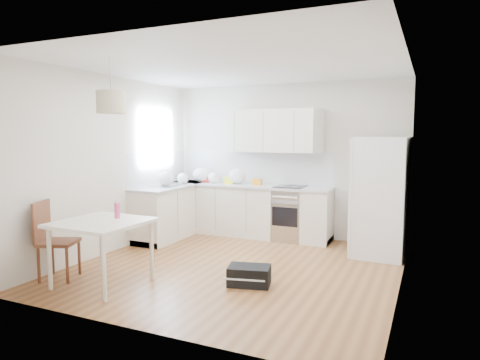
# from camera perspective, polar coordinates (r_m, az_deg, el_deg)

# --- Properties ---
(floor) EXTENTS (4.20, 4.20, 0.00)m
(floor) POSITION_cam_1_polar(r_m,az_deg,el_deg) (5.97, -0.53, -11.53)
(floor) COLOR brown
(floor) RESTS_ON ground
(ceiling) EXTENTS (4.20, 4.20, 0.00)m
(ceiling) POSITION_cam_1_polar(r_m,az_deg,el_deg) (5.77, -0.55, 14.98)
(ceiling) COLOR white
(ceiling) RESTS_ON wall_back
(wall_back) EXTENTS (4.20, 0.00, 4.20)m
(wall_back) POSITION_cam_1_polar(r_m,az_deg,el_deg) (7.67, 6.04, 2.61)
(wall_back) COLOR silver
(wall_back) RESTS_ON floor
(wall_left) EXTENTS (0.00, 4.20, 4.20)m
(wall_left) POSITION_cam_1_polar(r_m,az_deg,el_deg) (6.86, -16.70, 1.99)
(wall_left) COLOR silver
(wall_left) RESTS_ON floor
(wall_right) EXTENTS (0.00, 4.20, 4.20)m
(wall_right) POSITION_cam_1_polar(r_m,az_deg,el_deg) (5.20, 20.98, 0.64)
(wall_right) COLOR silver
(wall_right) RESTS_ON floor
(window_glassblock) EXTENTS (0.02, 1.00, 1.00)m
(window_glassblock) POSITION_cam_1_polar(r_m,az_deg,el_deg) (7.74, -11.13, 5.52)
(window_glassblock) COLOR #BFE0F9
(window_glassblock) RESTS_ON wall_left
(cabinets_back) EXTENTS (3.00, 0.60, 0.88)m
(cabinets_back) POSITION_cam_1_polar(r_m,az_deg,el_deg) (7.71, 1.02, -4.16)
(cabinets_back) COLOR silver
(cabinets_back) RESTS_ON floor
(cabinets_left) EXTENTS (0.60, 1.80, 0.88)m
(cabinets_left) POSITION_cam_1_polar(r_m,az_deg,el_deg) (7.74, -8.97, -4.19)
(cabinets_left) COLOR silver
(cabinets_left) RESTS_ON floor
(counter_back) EXTENTS (3.02, 0.64, 0.04)m
(counter_back) POSITION_cam_1_polar(r_m,az_deg,el_deg) (7.64, 1.02, -0.76)
(counter_back) COLOR #BBBDC1
(counter_back) RESTS_ON cabinets_back
(counter_left) EXTENTS (0.64, 1.82, 0.04)m
(counter_left) POSITION_cam_1_polar(r_m,az_deg,el_deg) (7.68, -9.03, -0.80)
(counter_left) COLOR #BBBDC1
(counter_left) RESTS_ON cabinets_left
(backsplash_back) EXTENTS (3.00, 0.01, 0.58)m
(backsplash_back) POSITION_cam_1_polar(r_m,az_deg,el_deg) (7.88, 1.87, 1.71)
(backsplash_back) COLOR white
(backsplash_back) RESTS_ON wall_back
(backsplash_left) EXTENTS (0.01, 1.80, 0.58)m
(backsplash_left) POSITION_cam_1_polar(r_m,az_deg,el_deg) (7.81, -10.87, 1.56)
(backsplash_left) COLOR white
(backsplash_left) RESTS_ON wall_left
(upper_cabinets) EXTENTS (1.70, 0.32, 0.75)m
(upper_cabinets) POSITION_cam_1_polar(r_m,az_deg,el_deg) (7.55, 4.62, 6.55)
(upper_cabinets) COLOR silver
(upper_cabinets) RESTS_ON wall_back
(range_oven) EXTENTS (0.50, 0.61, 0.88)m
(range_oven) POSITION_cam_1_polar(r_m,az_deg,el_deg) (7.43, 6.71, -4.58)
(range_oven) COLOR #B2B5B7
(range_oven) RESTS_ON floor
(sink) EXTENTS (0.50, 0.80, 0.16)m
(sink) POSITION_cam_1_polar(r_m,az_deg,el_deg) (7.63, -9.23, -0.73)
(sink) COLOR #B2B5B7
(sink) RESTS_ON counter_left
(refrigerator) EXTENTS (0.90, 0.93, 1.78)m
(refrigerator) POSITION_cam_1_polar(r_m,az_deg,el_deg) (6.70, 18.43, -2.13)
(refrigerator) COLOR white
(refrigerator) RESTS_ON floor
(dining_table) EXTENTS (1.01, 1.01, 0.78)m
(dining_table) POSITION_cam_1_polar(r_m,az_deg,el_deg) (5.41, -17.97, -6.11)
(dining_table) COLOR beige
(dining_table) RESTS_ON floor
(dining_chair) EXTENTS (0.54, 0.54, 0.99)m
(dining_chair) POSITION_cam_1_polar(r_m,az_deg,el_deg) (5.84, -23.02, -7.41)
(dining_chair) COLOR #4D2917
(dining_chair) RESTS_ON floor
(drink_bottle) EXTENTS (0.09, 0.09, 0.23)m
(drink_bottle) POSITION_cam_1_polar(r_m,az_deg,el_deg) (5.50, -16.09, -3.74)
(drink_bottle) COLOR #D43A7C
(drink_bottle) RESTS_ON dining_table
(gym_bag) EXTENTS (0.56, 0.44, 0.23)m
(gym_bag) POSITION_cam_1_polar(r_m,az_deg,el_deg) (5.28, 1.24, -12.61)
(gym_bag) COLOR black
(gym_bag) RESTS_ON floor
(pendant_lamp) EXTENTS (0.43, 0.43, 0.26)m
(pendant_lamp) POSITION_cam_1_polar(r_m,az_deg,el_deg) (5.24, -16.82, 9.91)
(pendant_lamp) COLOR beige
(pendant_lamp) RESTS_ON ceiling
(grocery_bag_a) EXTENTS (0.30, 0.25, 0.27)m
(grocery_bag_a) POSITION_cam_1_polar(r_m,az_deg,el_deg) (8.06, -5.27, 0.67)
(grocery_bag_a) COLOR white
(grocery_bag_a) RESTS_ON counter_back
(grocery_bag_b) EXTENTS (0.22, 0.18, 0.20)m
(grocery_bag_b) POSITION_cam_1_polar(r_m,az_deg,el_deg) (7.89, -3.51, 0.30)
(grocery_bag_b) COLOR white
(grocery_bag_b) RESTS_ON counter_back
(grocery_bag_c) EXTENTS (0.31, 0.26, 0.28)m
(grocery_bag_c) POSITION_cam_1_polar(r_m,az_deg,el_deg) (7.73, -0.39, 0.51)
(grocery_bag_c) COLOR white
(grocery_bag_c) RESTS_ON counter_back
(grocery_bag_d) EXTENTS (0.22, 0.19, 0.20)m
(grocery_bag_d) POSITION_cam_1_polar(r_m,az_deg,el_deg) (7.82, -7.62, 0.21)
(grocery_bag_d) COLOR white
(grocery_bag_d) RESTS_ON counter_back
(grocery_bag_e) EXTENTS (0.28, 0.24, 0.26)m
(grocery_bag_e) POSITION_cam_1_polar(r_m,az_deg,el_deg) (7.56, -9.86, 0.20)
(grocery_bag_e) COLOR white
(grocery_bag_e) RESTS_ON counter_left
(snack_orange) EXTENTS (0.16, 0.11, 0.11)m
(snack_orange) POSITION_cam_1_polar(r_m,az_deg,el_deg) (7.55, 2.30, -0.28)
(snack_orange) COLOR orange
(snack_orange) RESTS_ON counter_back
(snack_yellow) EXTENTS (0.19, 0.13, 0.12)m
(snack_yellow) POSITION_cam_1_polar(r_m,az_deg,el_deg) (7.76, -1.42, -0.06)
(snack_yellow) COLOR #FFF628
(snack_yellow) RESTS_ON counter_back
(snack_red) EXTENTS (0.17, 0.13, 0.10)m
(snack_red) POSITION_cam_1_polar(r_m,az_deg,el_deg) (8.05, -4.68, 0.08)
(snack_red) COLOR red
(snack_red) RESTS_ON counter_back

